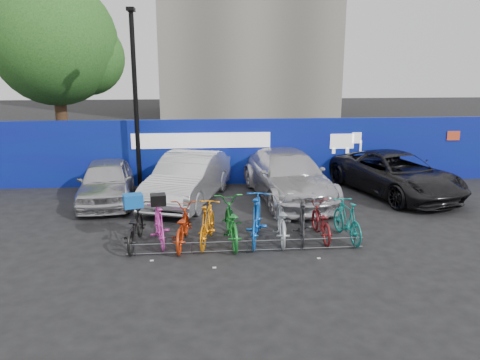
{
  "coord_description": "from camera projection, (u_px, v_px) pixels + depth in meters",
  "views": [
    {
      "loc": [
        -1.06,
        -10.86,
        4.32
      ],
      "look_at": [
        0.06,
        2.0,
        1.12
      ],
      "focal_mm": 35.0,
      "sensor_mm": 36.0,
      "label": 1
    }
  ],
  "objects": [
    {
      "name": "car_0",
      "position": [
        106.0,
        181.0,
        14.92
      ],
      "size": [
        1.99,
        4.17,
        1.38
      ],
      "primitive_type": "imported",
      "rotation": [
        0.0,
        0.0,
        0.09
      ],
      "color": "#B2B1B7",
      "rests_on": "ground"
    },
    {
      "name": "bike_1",
      "position": [
        159.0,
        224.0,
        11.47
      ],
      "size": [
        0.8,
        1.73,
        1.0
      ],
      "primitive_type": "imported",
      "rotation": [
        0.0,
        0.0,
        3.35
      ],
      "color": "#ED42C0",
      "rests_on": "ground"
    },
    {
      "name": "car_2",
      "position": [
        288.0,
        175.0,
        15.36
      ],
      "size": [
        2.76,
        5.52,
        1.54
      ],
      "primitive_type": "imported",
      "rotation": [
        0.0,
        0.0,
        0.12
      ],
      "color": "silver",
      "rests_on": "ground"
    },
    {
      "name": "hoarding",
      "position": [
        229.0,
        152.0,
        17.15
      ],
      "size": [
        22.0,
        0.18,
        2.4
      ],
      "color": "navy",
      "rests_on": "ground"
    },
    {
      "name": "bike_5",
      "position": [
        257.0,
        218.0,
        11.58
      ],
      "size": [
        0.97,
        2.1,
        1.22
      ],
      "primitive_type": "imported",
      "rotation": [
        0.0,
        0.0,
        2.94
      ],
      "color": "blue",
      "rests_on": "ground"
    },
    {
      "name": "cargo_crate",
      "position": [
        133.0,
        201.0,
        11.2
      ],
      "size": [
        0.52,
        0.45,
        0.32
      ],
      "primitive_type": "cube",
      "rotation": [
        0.0,
        0.0,
        0.28
      ],
      "color": "#0F53B0",
      "rests_on": "bike_0"
    },
    {
      "name": "bike_3",
      "position": [
        207.0,
        223.0,
        11.45
      ],
      "size": [
        0.85,
        1.83,
        1.06
      ],
      "primitive_type": "imported",
      "rotation": [
        0.0,
        0.0,
        2.94
      ],
      "color": "orange",
      "rests_on": "ground"
    },
    {
      "name": "car_3",
      "position": [
        395.0,
        174.0,
        15.81
      ],
      "size": [
        3.73,
        5.62,
        1.43
      ],
      "primitive_type": "imported",
      "rotation": [
        0.0,
        0.0,
        0.28
      ],
      "color": "black",
      "rests_on": "ground"
    },
    {
      "name": "bike_8",
      "position": [
        320.0,
        221.0,
        11.86
      ],
      "size": [
        0.61,
        1.72,
        0.9
      ],
      "primitive_type": "imported",
      "rotation": [
        0.0,
        0.0,
        3.15
      ],
      "color": "maroon",
      "rests_on": "ground"
    },
    {
      "name": "cargo_topcase",
      "position": [
        158.0,
        200.0,
        11.32
      ],
      "size": [
        0.41,
        0.38,
        0.27
      ],
      "primitive_type": "cube",
      "rotation": [
        0.0,
        0.0,
        0.15
      ],
      "color": "black",
      "rests_on": "bike_1"
    },
    {
      "name": "bike_0",
      "position": [
        135.0,
        226.0,
        11.36
      ],
      "size": [
        0.74,
        1.9,
        0.98
      ],
      "primitive_type": "imported",
      "rotation": [
        0.0,
        0.0,
        3.1
      ],
      "color": "black",
      "rests_on": "ground"
    },
    {
      "name": "bike_rack",
      "position": [
        247.0,
        246.0,
        11.01
      ],
      "size": [
        5.6,
        0.03,
        0.3
      ],
      "color": "#595B60",
      "rests_on": "ground"
    },
    {
      "name": "tree",
      "position": [
        61.0,
        46.0,
        19.57
      ],
      "size": [
        5.4,
        5.2,
        7.8
      ],
      "color": "#382314",
      "rests_on": "ground"
    },
    {
      "name": "bike_7",
      "position": [
        302.0,
        221.0,
        11.71
      ],
      "size": [
        0.76,
        1.77,
        1.03
      ],
      "primitive_type": "imported",
      "rotation": [
        0.0,
        0.0,
        2.97
      ],
      "color": "#262628",
      "rests_on": "ground"
    },
    {
      "name": "bike_2",
      "position": [
        182.0,
        226.0,
        11.37
      ],
      "size": [
        0.83,
        1.93,
        0.99
      ],
      "primitive_type": "imported",
      "rotation": [
        0.0,
        0.0,
        3.05
      ],
      "color": "#B82F0C",
      "rests_on": "ground"
    },
    {
      "name": "ground",
      "position": [
        245.0,
        243.0,
        11.63
      ],
      "size": [
        100.0,
        100.0,
        0.0
      ],
      "primitive_type": "plane",
      "color": "black",
      "rests_on": "ground"
    },
    {
      "name": "bike_6",
      "position": [
        281.0,
        219.0,
        11.75
      ],
      "size": [
        0.91,
        2.09,
        1.07
      ],
      "primitive_type": "imported",
      "rotation": [
        0.0,
        0.0,
        3.04
      ],
      "color": "#A3A7AB",
      "rests_on": "ground"
    },
    {
      "name": "lamppost",
      "position": [
        135.0,
        96.0,
        15.8
      ],
      "size": [
        0.25,
        0.5,
        6.11
      ],
      "color": "black",
      "rests_on": "ground"
    },
    {
      "name": "bike_9",
      "position": [
        347.0,
        220.0,
        11.74
      ],
      "size": [
        0.66,
        1.76,
        1.04
      ],
      "primitive_type": "imported",
      "rotation": [
        0.0,
        0.0,
        3.24
      ],
      "color": "#137F7A",
      "rests_on": "ground"
    },
    {
      "name": "bike_4",
      "position": [
        231.0,
        222.0,
        11.53
      ],
      "size": [
        0.83,
        2.12,
        1.09
      ],
      "primitive_type": "imported",
      "rotation": [
        0.0,
        0.0,
        3.19
      ],
      "color": "#187527",
      "rests_on": "ground"
    },
    {
      "name": "car_1",
      "position": [
        188.0,
        178.0,
        14.99
      ],
      "size": [
        3.0,
        4.97,
        1.55
      ],
      "primitive_type": "imported",
      "rotation": [
        0.0,
        0.0,
        -0.31
      ],
      "color": "silver",
      "rests_on": "ground"
    }
  ]
}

